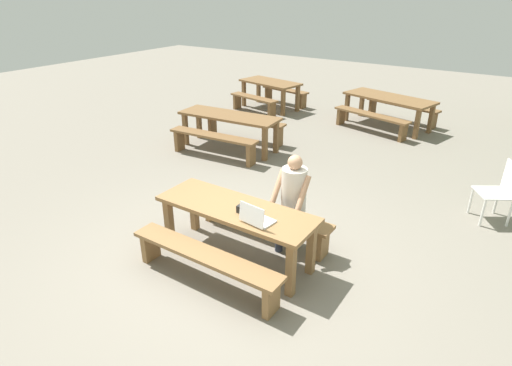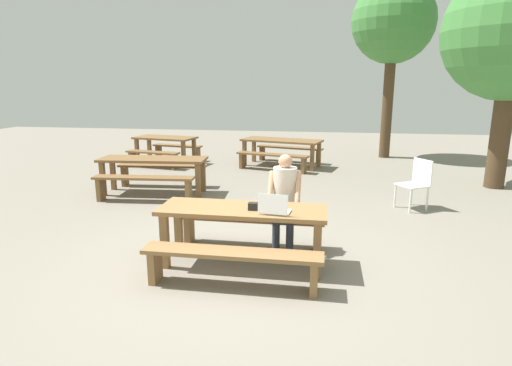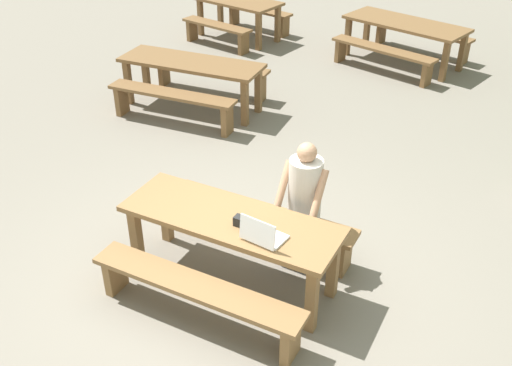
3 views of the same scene
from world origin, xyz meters
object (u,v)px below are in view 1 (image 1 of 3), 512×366
at_px(person_seated, 292,197).
at_px(picnic_table_distant, 229,120).
at_px(plastic_chair, 500,190).
at_px(picnic_table_mid, 270,86).
at_px(laptop, 256,218).
at_px(small_pouch, 242,209).
at_px(picnic_table_rear, 389,101).
at_px(picnic_table_front, 236,215).

height_order(person_seated, picnic_table_distant, person_seated).
xyz_separation_m(plastic_chair, picnic_table_distant, (-5.00, 0.25, 0.15)).
bearing_deg(picnic_table_mid, laptop, -49.00).
height_order(plastic_chair, picnic_table_mid, plastic_chair).
height_order(picnic_table_mid, picnic_table_distant, picnic_table_mid).
bearing_deg(picnic_table_distant, person_seated, -45.83).
height_order(small_pouch, picnic_table_distant, small_pouch).
bearing_deg(small_pouch, picnic_table_distant, 129.04).
distance_m(person_seated, plastic_chair, 3.12).
distance_m(laptop, picnic_table_rear, 6.62).
bearing_deg(picnic_table_mid, picnic_table_distant, -62.55).
height_order(plastic_chair, picnic_table_rear, plastic_chair).
xyz_separation_m(picnic_table_front, laptop, (0.40, -0.17, 0.17)).
bearing_deg(picnic_table_rear, picnic_table_mid, -162.40).
bearing_deg(picnic_table_mid, plastic_chair, -19.30).
bearing_deg(picnic_table_front, laptop, -23.08).
relative_size(small_pouch, picnic_table_mid, 0.06).
distance_m(picnic_table_front, picnic_table_rear, 6.42).
bearing_deg(laptop, picnic_table_distant, -42.25).
bearing_deg(laptop, plastic_chair, -118.63).
height_order(picnic_table_front, laptop, laptop).
bearing_deg(person_seated, small_pouch, -115.69).
distance_m(small_pouch, picnic_table_distant, 4.09).
distance_m(picnic_table_front, person_seated, 0.74).
distance_m(laptop, picnic_table_mid, 7.47).
relative_size(plastic_chair, picnic_table_distant, 0.41).
distance_m(small_pouch, plastic_chair, 3.81).
relative_size(person_seated, picnic_table_distant, 0.59).
xyz_separation_m(laptop, person_seated, (0.05, 0.75, -0.04)).
bearing_deg(person_seated, laptop, -93.48).
bearing_deg(small_pouch, plastic_chair, 50.36).
xyz_separation_m(small_pouch, picnic_table_distant, (-2.57, 3.17, -0.15)).
bearing_deg(small_pouch, picnic_table_mid, 119.26).
bearing_deg(picnic_table_mid, person_seated, -45.49).
xyz_separation_m(laptop, picnic_table_distant, (-2.84, 3.28, -0.17)).
height_order(plastic_chair, picnic_table_distant, plastic_chair).
xyz_separation_m(small_pouch, picnic_table_mid, (-3.54, 6.32, -0.14)).
bearing_deg(picnic_table_front, person_seated, 52.08).
xyz_separation_m(picnic_table_front, person_seated, (0.45, 0.58, 0.13)).
relative_size(plastic_chair, picnic_table_mid, 0.50).
bearing_deg(plastic_chair, picnic_table_mid, -151.99).
bearing_deg(small_pouch, picnic_table_rear, 92.93).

